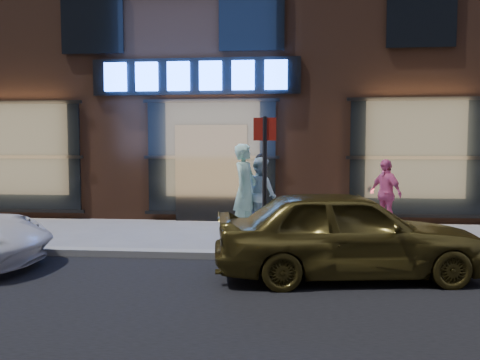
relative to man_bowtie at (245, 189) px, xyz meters
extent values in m
plane|color=slate|center=(-0.98, -2.27, -0.96)|extent=(90.00, 90.00, 0.00)
cube|color=gray|center=(-0.98, -2.27, -0.90)|extent=(60.00, 0.25, 0.12)
cube|color=#54301E|center=(-0.98, 5.73, 4.04)|extent=(30.00, 8.00, 10.00)
cube|color=black|center=(-1.38, 1.68, 2.64)|extent=(5.20, 0.06, 0.90)
cube|color=black|center=(-0.98, 1.65, 0.24)|extent=(1.80, 0.10, 2.40)
cube|color=#FFBF72|center=(-5.98, 1.71, 0.64)|extent=(3.00, 0.04, 2.60)
cube|color=black|center=(-5.98, 1.67, 0.64)|extent=(3.20, 0.06, 2.80)
cube|color=#FFBF72|center=(-0.98, 1.71, 0.64)|extent=(3.00, 0.04, 2.60)
cube|color=black|center=(-0.98, 1.67, 0.64)|extent=(3.20, 0.06, 2.80)
cube|color=#FFBF72|center=(4.02, 1.71, 0.64)|extent=(3.00, 0.04, 2.60)
cube|color=black|center=(4.02, 1.67, 0.64)|extent=(3.20, 0.06, 2.80)
cube|color=black|center=(-3.98, 1.67, 4.04)|extent=(1.60, 0.06, 1.60)
cube|color=black|center=(0.02, 1.67, 4.04)|extent=(1.60, 0.06, 1.60)
cube|color=black|center=(4.02, 1.67, 4.04)|extent=(1.60, 0.06, 1.60)
cube|color=#2659FF|center=(-3.38, 1.61, 2.64)|extent=(0.55, 0.12, 0.70)
cube|color=#2659FF|center=(-2.58, 1.61, 2.64)|extent=(0.55, 0.12, 0.70)
cube|color=#2659FF|center=(-1.78, 1.61, 2.64)|extent=(0.55, 0.12, 0.70)
cube|color=#2659FF|center=(-0.98, 1.61, 2.64)|extent=(0.55, 0.12, 0.70)
cube|color=#2659FF|center=(-0.18, 1.61, 2.64)|extent=(0.55, 0.12, 0.70)
cube|color=#2659FF|center=(0.62, 1.61, 2.64)|extent=(0.55, 0.12, 0.70)
imported|color=#BDF8DE|center=(0.00, 0.00, 0.00)|extent=(0.67, 0.81, 1.92)
imported|color=silver|center=(0.32, 0.38, -0.14)|extent=(0.96, 1.01, 1.64)
imported|color=pink|center=(3.15, 1.07, -0.17)|extent=(0.82, 0.99, 1.58)
imported|color=brown|center=(1.70, -3.20, -0.33)|extent=(3.90, 2.00, 1.27)
cylinder|color=#262628|center=(0.50, -2.14, 0.22)|extent=(0.07, 0.07, 2.35)
cube|color=#B51E14|center=(0.50, -2.14, 1.19)|extent=(0.37, 0.03, 0.37)
camera|label=1|loc=(0.80, -9.88, 0.89)|focal=35.00mm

